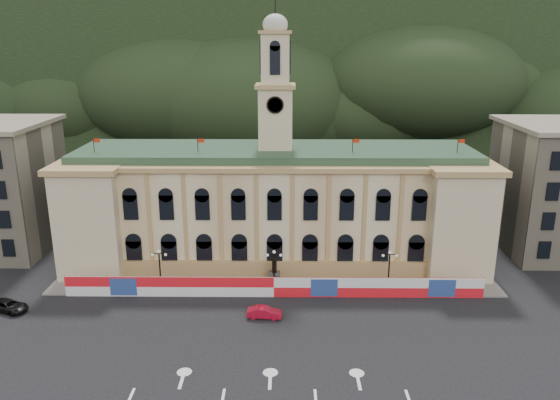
{
  "coord_description": "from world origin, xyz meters",
  "views": [
    {
      "loc": [
        1.33,
        -44.4,
        29.73
      ],
      "look_at": [
        0.7,
        18.0,
        11.23
      ],
      "focal_mm": 35.0,
      "sensor_mm": 36.0,
      "label": 1
    }
  ],
  "objects_px": {
    "statue": "(274,277)",
    "black_suv": "(9,306)",
    "red_sedan": "(264,312)",
    "lamp_center": "(274,266)"
  },
  "relations": [
    {
      "from": "statue",
      "to": "black_suv",
      "type": "xyz_separation_m",
      "value": [
        -30.0,
        -6.88,
        -0.55
      ]
    },
    {
      "from": "red_sedan",
      "to": "statue",
      "type": "bearing_deg",
      "value": -2.02
    },
    {
      "from": "black_suv",
      "to": "statue",
      "type": "bearing_deg",
      "value": -56.43
    },
    {
      "from": "red_sedan",
      "to": "black_suv",
      "type": "xyz_separation_m",
      "value": [
        -29.06,
        1.23,
        0.0
      ]
    },
    {
      "from": "black_suv",
      "to": "red_sedan",
      "type": "bearing_deg",
      "value": -71.77
    },
    {
      "from": "statue",
      "to": "black_suv",
      "type": "distance_m",
      "value": 30.78
    },
    {
      "from": "red_sedan",
      "to": "black_suv",
      "type": "relative_size",
      "value": 0.78
    },
    {
      "from": "statue",
      "to": "lamp_center",
      "type": "xyz_separation_m",
      "value": [
        0.0,
        -1.0,
        1.89
      ]
    },
    {
      "from": "statue",
      "to": "lamp_center",
      "type": "relative_size",
      "value": 0.72
    },
    {
      "from": "statue",
      "to": "red_sedan",
      "type": "xyz_separation_m",
      "value": [
        -0.94,
        -8.11,
        -0.55
      ]
    }
  ]
}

